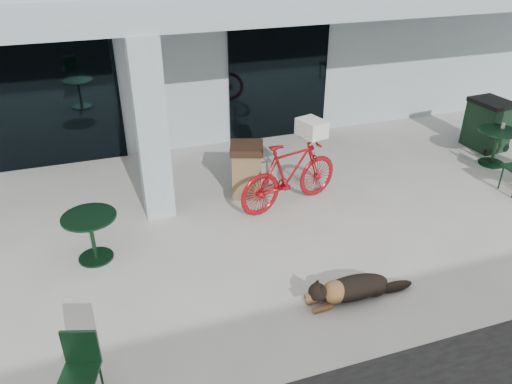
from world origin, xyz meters
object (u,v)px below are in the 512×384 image
object	(u,v)px
bicycle	(290,174)
cafe_chair_near	(79,373)
cafe_table_far	(495,147)
cafe_table_near	(93,238)
wheeled_bin	(488,124)
dog	(354,287)
trash_receptacle	(247,170)

from	to	relation	value
bicycle	cafe_chair_near	distance (m)	4.98
cafe_chair_near	cafe_table_far	world-z (taller)	cafe_chair_near
cafe_table_near	cafe_chair_near	size ratio (longest dim) A/B	0.95
cafe_table_near	wheeled_bin	distance (m)	8.90
dog	cafe_chair_near	distance (m)	3.66
bicycle	cafe_table_far	size ratio (longest dim) A/B	2.55
bicycle	dog	bearing A→B (deg)	161.91
dog	cafe_table_near	xyz separation A→B (m)	(-3.36, 2.13, 0.18)
trash_receptacle	wheeled_bin	xyz separation A→B (m)	(5.88, 0.38, 0.05)
trash_receptacle	wheeled_bin	size ratio (longest dim) A/B	0.91
cafe_chair_near	trash_receptacle	distance (m)	5.01
cafe_chair_near	cafe_table_far	xyz separation A→B (m)	(8.56, 3.50, -0.04)
dog	wheeled_bin	world-z (taller)	wheeled_bin
dog	cafe_table_near	size ratio (longest dim) A/B	1.47
bicycle	cafe_table_near	world-z (taller)	bicycle
trash_receptacle	wheeled_bin	world-z (taller)	wheeled_bin
cafe_chair_near	trash_receptacle	bearing A→B (deg)	68.88
cafe_table_near	cafe_chair_near	world-z (taller)	cafe_chair_near
cafe_table_far	wheeled_bin	xyz separation A→B (m)	(0.45, 0.80, 0.18)
trash_receptacle	wheeled_bin	bearing A→B (deg)	3.72
cafe_table_far	cafe_chair_near	bearing A→B (deg)	-157.75
dog	bicycle	bearing A→B (deg)	84.85
bicycle	cafe_table_far	bearing A→B (deg)	-102.71
bicycle	cafe_table_far	distance (m)	4.82
cafe_table_near	wheeled_bin	size ratio (longest dim) A/B	0.73
dog	cafe_table_far	size ratio (longest dim) A/B	1.47
cafe_table_far	trash_receptacle	world-z (taller)	trash_receptacle
cafe_table_near	cafe_chair_near	distance (m)	2.71
cafe_table_near	cafe_table_far	world-z (taller)	cafe_table_far
cafe_table_near	wheeled_bin	xyz separation A→B (m)	(8.75, 1.60, 0.18)
cafe_table_far	trash_receptacle	distance (m)	5.44
bicycle	wheeled_bin	world-z (taller)	bicycle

